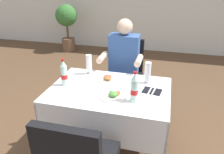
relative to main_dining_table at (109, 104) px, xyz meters
name	(u,v)px	position (x,y,z in m)	size (l,w,h in m)	color
ground_plane	(104,146)	(-0.06, -0.01, -0.55)	(11.00, 11.00, 0.00)	brown
main_dining_table	(109,104)	(0.00, 0.00, 0.00)	(1.15, 0.80, 0.72)	white
chair_far_diner_seat	(125,73)	(0.00, 0.79, 0.00)	(0.44, 0.50, 0.97)	black
seated_diner_far	(123,64)	(-0.01, 0.68, 0.16)	(0.50, 0.46, 1.26)	#282D42
plate_near_camera	(114,95)	(0.08, -0.14, 0.19)	(0.24, 0.24, 0.05)	white
plate_far_diner	(107,78)	(-0.07, 0.19, 0.18)	(0.23, 0.23, 0.05)	white
beer_glass_left	(89,64)	(-0.31, 0.29, 0.29)	(0.07, 0.07, 0.22)	white
beer_glass_middle	(148,73)	(0.34, 0.21, 0.28)	(0.07, 0.07, 0.22)	white
cola_bottle_primary	(134,89)	(0.26, -0.17, 0.29)	(0.07, 0.07, 0.28)	silver
cola_bottle_secondary	(64,74)	(-0.45, -0.03, 0.29)	(0.07, 0.07, 0.28)	silver
napkin_cutlery_set	(152,91)	(0.40, 0.05, 0.18)	(0.19, 0.20, 0.01)	black
potted_plant_corner	(67,21)	(-1.88, 3.04, 0.17)	(0.50, 0.50, 1.12)	brown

